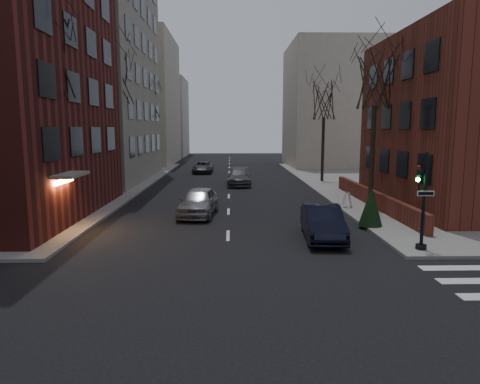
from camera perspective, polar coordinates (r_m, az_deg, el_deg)
The scene contains 20 objects.
ground at distance 9.45m, azimuth -1.99°, elevation -24.17°, with size 160.00×160.00×0.00m, color black.
building_left_tan at distance 46.18m, azimuth -24.44°, elevation 18.89°, with size 18.00×18.00×28.00m, color gray.
low_wall_right at distance 28.83m, azimuth 17.28°, elevation -0.76°, with size 0.35×16.00×1.00m, color maroon.
building_distant_la at distance 64.86m, azimuth -15.11°, elevation 11.67°, with size 14.00×16.00×18.00m, color #BDB4A0.
building_distant_ra at distance 59.91m, azimuth 13.32°, elevation 11.06°, with size 14.00×14.00×16.00m, color #BDB4A0.
building_distant_lb at distance 81.05m, azimuth -10.79°, elevation 9.71°, with size 10.00×12.00×14.00m, color #BDB4A0.
traffic_signal at distance 18.94m, azimuth 23.10°, elevation -1.89°, with size 0.76×0.44×4.00m.
tree_left_a at distance 23.94m, azimuth -24.15°, elevation 15.88°, with size 4.18×4.18×10.26m.
tree_left_b at distance 35.31m, azimuth -16.47°, elevation 14.37°, with size 4.40×4.40×10.80m.
tree_left_c at distance 48.87m, azimuth -12.09°, elevation 11.76°, with size 3.96×3.96×9.72m.
tree_right_a at distance 27.53m, azimuth 17.63°, elevation 14.22°, with size 3.96×3.96×9.72m.
tree_right_b at distance 40.97m, azimuth 11.16°, elevation 11.83°, with size 3.74×3.74×9.18m.
streetlamp_near at distance 31.10m, azimuth -16.94°, elevation 6.55°, with size 0.36×0.36×6.28m.
streetlamp_far at distance 50.65m, azimuth -10.86°, elevation 7.38°, with size 0.36×0.36×6.28m.
parked_sedan at distance 20.19m, azimuth 10.94°, elevation -4.01°, with size 1.65×4.74×1.56m, color black.
car_lane_silver at distance 25.21m, azimuth -5.58°, elevation -1.30°, with size 1.95×4.85×1.65m, color #949499.
car_lane_gray at distance 38.54m, azimuth -0.12°, elevation 2.03°, with size 2.11×5.19×1.51m, color #45454A.
car_lane_far at distance 49.37m, azimuth -4.97°, elevation 3.31°, with size 2.18×4.72×1.31m, color #404145.
sandwich_board at distance 27.87m, azimuth 14.08°, elevation -0.99°, with size 0.42×0.59×0.96m, color white.
evergreen_shrub at distance 22.82m, azimuth 17.06°, elevation -1.83°, with size 1.21×1.21×2.01m, color black.
Camera 1 is at (0.12, -7.96, 5.11)m, focal length 32.00 mm.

